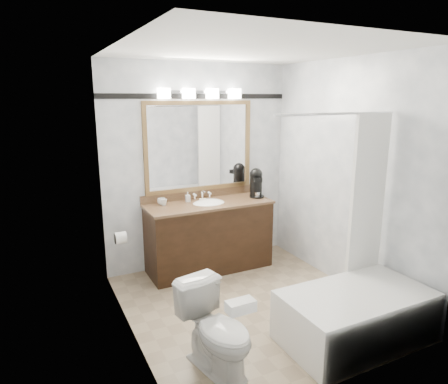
# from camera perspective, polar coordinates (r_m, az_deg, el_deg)

# --- Properties ---
(room) EXTENTS (2.42, 2.62, 2.52)m
(room) POSITION_cam_1_polar(r_m,az_deg,el_deg) (3.84, 3.98, 0.73)
(room) COLOR #9B8669
(room) RESTS_ON ground
(vanity) EXTENTS (1.53, 0.58, 0.97)m
(vanity) POSITION_cam_1_polar(r_m,az_deg,el_deg) (4.93, -2.16, -6.12)
(vanity) COLOR black
(vanity) RESTS_ON ground
(mirror) EXTENTS (1.40, 0.04, 1.10)m
(mirror) POSITION_cam_1_polar(r_m,az_deg,el_deg) (4.93, -3.54, 6.51)
(mirror) COLOR olive
(mirror) RESTS_ON room
(vanity_light_bar) EXTENTS (1.02, 0.14, 0.12)m
(vanity_light_bar) POSITION_cam_1_polar(r_m,az_deg,el_deg) (4.84, -3.39, 13.90)
(vanity_light_bar) COLOR silver
(vanity_light_bar) RESTS_ON room
(accent_stripe) EXTENTS (2.40, 0.01, 0.06)m
(accent_stripe) POSITION_cam_1_polar(r_m,az_deg,el_deg) (4.90, -3.69, 13.50)
(accent_stripe) COLOR black
(accent_stripe) RESTS_ON room
(bathtub) EXTENTS (1.30, 0.75, 1.96)m
(bathtub) POSITION_cam_1_polar(r_m,az_deg,el_deg) (3.83, 18.32, -15.49)
(bathtub) COLOR white
(bathtub) RESTS_ON ground
(tp_roll) EXTENTS (0.11, 0.12, 0.12)m
(tp_roll) POSITION_cam_1_polar(r_m,az_deg,el_deg) (4.20, -14.57, -6.35)
(tp_roll) COLOR white
(tp_roll) RESTS_ON room
(toilet) EXTENTS (0.52, 0.75, 0.69)m
(toilet) POSITION_cam_1_polar(r_m,az_deg,el_deg) (3.25, -0.97, -19.07)
(toilet) COLOR white
(toilet) RESTS_ON ground
(tissue_box) EXTENTS (0.20, 0.11, 0.08)m
(tissue_box) POSITION_cam_1_polar(r_m,az_deg,el_deg) (2.77, 2.40, -15.98)
(tissue_box) COLOR white
(tissue_box) RESTS_ON toilet
(coffee_maker) EXTENTS (0.20, 0.24, 0.36)m
(coffee_maker) POSITION_cam_1_polar(r_m,az_deg,el_deg) (5.10, 4.60, 1.44)
(coffee_maker) COLOR black
(coffee_maker) RESTS_ON vanity
(cup_left) EXTENTS (0.11, 0.11, 0.07)m
(cup_left) POSITION_cam_1_polar(r_m,az_deg,el_deg) (4.78, -8.92, -1.34)
(cup_left) COLOR white
(cup_left) RESTS_ON vanity
(cup_right) EXTENTS (0.09, 0.09, 0.07)m
(cup_right) POSITION_cam_1_polar(r_m,az_deg,el_deg) (4.74, -8.59, -1.45)
(cup_right) COLOR white
(cup_right) RESTS_ON vanity
(soap_bottle_a) EXTENTS (0.06, 0.06, 0.12)m
(soap_bottle_a) POSITION_cam_1_polar(r_m,az_deg,el_deg) (4.86, -5.20, -0.69)
(soap_bottle_a) COLOR white
(soap_bottle_a) RESTS_ON vanity
(soap_bar) EXTENTS (0.09, 0.08, 0.02)m
(soap_bar) POSITION_cam_1_polar(r_m,az_deg,el_deg) (4.90, -3.09, -1.11)
(soap_bar) COLOR #EDE7C3
(soap_bar) RESTS_ON vanity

